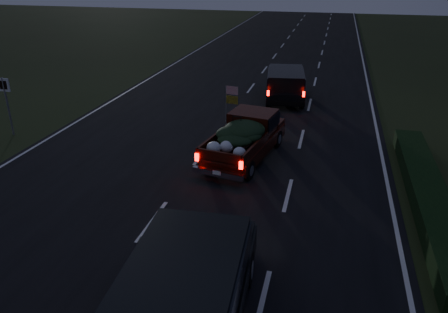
% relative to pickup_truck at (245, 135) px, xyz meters
% --- Properties ---
extents(ground, '(120.00, 120.00, 0.00)m').
position_rel_pickup_truck_xyz_m(ground, '(-1.67, -5.09, -0.90)').
color(ground, black).
rests_on(ground, ground).
extents(road_asphalt, '(14.00, 120.00, 0.02)m').
position_rel_pickup_truck_xyz_m(road_asphalt, '(-1.67, -5.09, -0.89)').
color(road_asphalt, black).
rests_on(road_asphalt, ground).
extents(hedge_row, '(1.00, 10.00, 0.60)m').
position_rel_pickup_truck_xyz_m(hedge_row, '(6.13, -2.09, -0.60)').
color(hedge_row, black).
rests_on(hedge_row, ground).
extents(route_sign, '(0.55, 0.08, 2.50)m').
position_rel_pickup_truck_xyz_m(route_sign, '(-10.17, -0.09, 0.76)').
color(route_sign, gray).
rests_on(route_sign, ground).
extents(pickup_truck, '(2.50, 4.83, 2.41)m').
position_rel_pickup_truck_xyz_m(pickup_truck, '(0.00, 0.00, 0.00)').
color(pickup_truck, '#3C1108').
rests_on(pickup_truck, ground).
extents(lead_suv, '(2.48, 4.79, 1.32)m').
position_rel_pickup_truck_xyz_m(lead_suv, '(0.55, 8.00, 0.09)').
color(lead_suv, black).
rests_on(lead_suv, ground).
extents(rear_suv, '(2.62, 5.29, 1.48)m').
position_rel_pickup_truck_xyz_m(rear_suv, '(0.63, -8.89, 0.22)').
color(rear_suv, black).
rests_on(rear_suv, ground).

